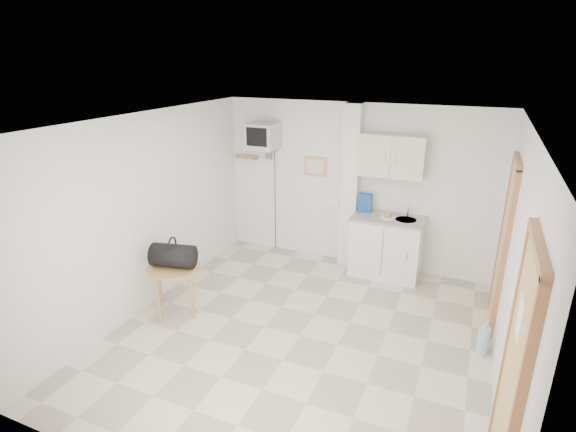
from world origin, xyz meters
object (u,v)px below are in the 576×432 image
at_px(duffel_bag, 173,255).
at_px(round_table, 174,272).
at_px(crt_television, 263,137).
at_px(water_bottle, 483,340).

bearing_deg(duffel_bag, round_table, -142.23).
relative_size(crt_television, duffel_bag, 3.66).
relative_size(crt_television, round_table, 3.29).
distance_m(round_table, water_bottle, 3.71).
xyz_separation_m(round_table, water_bottle, (3.63, 0.63, -0.40)).
bearing_deg(crt_television, duffel_bag, -95.15).
height_order(round_table, water_bottle, round_table).
xyz_separation_m(crt_television, duffel_bag, (-0.19, -2.16, -1.14)).
bearing_deg(crt_television, round_table, -95.28).
xyz_separation_m(crt_television, water_bottle, (3.43, -1.53, -1.77)).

